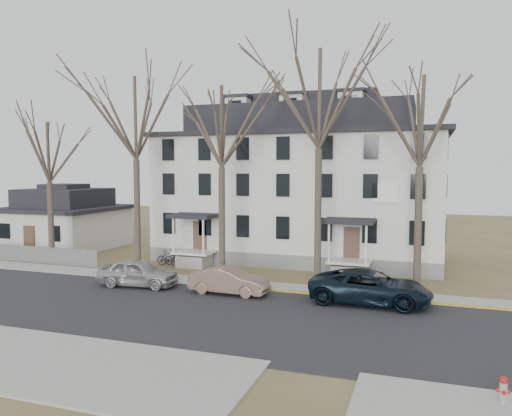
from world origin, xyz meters
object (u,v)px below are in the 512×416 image
at_px(tree_mid_left, 221,120).
at_px(tree_bungalow, 49,148).
at_px(car_tan, 229,281).
at_px(fire_hydrant, 503,390).
at_px(tree_far_left, 135,112).
at_px(bicycle_right, 169,259).
at_px(car_navy, 370,288).
at_px(boarding_house, 301,186).
at_px(small_house, 65,221).
at_px(bicycle_left, 177,259).
at_px(car_silver, 138,273).
at_px(tree_center, 319,90).
at_px(tree_mid_right, 421,113).

height_order(tree_mid_left, tree_bungalow, tree_mid_left).
bearing_deg(car_tan, fire_hydrant, -125.56).
bearing_deg(tree_far_left, tree_mid_left, 0.00).
bearing_deg(tree_mid_left, tree_bungalow, 180.00).
bearing_deg(tree_far_left, bicycle_right, 52.64).
height_order(tree_bungalow, fire_hydrant, tree_bungalow).
relative_size(tree_bungalow, car_navy, 1.82).
relative_size(tree_far_left, tree_bungalow, 1.27).
relative_size(boarding_house, fire_hydrant, 25.10).
bearing_deg(small_house, tree_mid_left, -20.03).
bearing_deg(bicycle_left, boarding_house, -55.38).
xyz_separation_m(small_house, tree_mid_left, (17.00, -6.20, 7.35)).
xyz_separation_m(car_silver, car_navy, (12.80, 0.55, 0.05)).
bearing_deg(small_house, car_navy, -20.33).
relative_size(small_house, car_tan, 2.04).
xyz_separation_m(small_house, bicycle_left, (12.74, -4.07, -1.78)).
relative_size(tree_far_left, car_navy, 2.32).
bearing_deg(small_house, tree_bungalow, -57.16).
bearing_deg(tree_center, bicycle_left, 168.31).
bearing_deg(car_silver, boarding_house, -32.54).
height_order(boarding_house, bicycle_right, boarding_house).
bearing_deg(tree_mid_right, tree_mid_left, 180.00).
height_order(tree_far_left, tree_bungalow, tree_far_left).
height_order(tree_far_left, bicycle_left, tree_far_left).
distance_m(tree_mid_right, car_silver, 17.81).
height_order(tree_mid_left, tree_center, tree_center).
relative_size(tree_mid_left, tree_center, 0.87).
distance_m(tree_mid_left, car_silver, 10.32).
height_order(tree_mid_left, fire_hydrant, tree_mid_left).
bearing_deg(car_silver, tree_bungalow, 61.75).
height_order(boarding_house, tree_mid_left, tree_mid_left).
bearing_deg(tree_far_left, car_tan, -26.44).
bearing_deg(fire_hydrant, tree_center, 121.76).
bearing_deg(small_house, tree_mid_right, -12.27).
bearing_deg(boarding_house, car_tan, -94.28).
bearing_deg(tree_mid_right, bicycle_right, 173.96).
height_order(bicycle_left, bicycle_right, bicycle_right).
distance_m(small_house, tree_mid_right, 30.08).
bearing_deg(tree_mid_right, car_tan, -156.86).
bearing_deg(small_house, bicycle_right, -20.02).
xyz_separation_m(tree_far_left, tree_mid_left, (6.00, 0.00, -0.74)).
height_order(small_house, car_silver, small_house).
height_order(small_house, car_navy, small_house).
bearing_deg(tree_mid_right, car_silver, -164.53).
height_order(tree_mid_left, bicycle_right, tree_mid_left).
bearing_deg(tree_far_left, tree_mid_right, 0.00).
height_order(car_navy, fire_hydrant, car_navy).
xyz_separation_m(tree_mid_right, fire_hydrant, (2.59, -13.06, -9.18)).
distance_m(tree_mid_right, tree_bungalow, 24.54).
bearing_deg(tree_far_left, tree_bungalow, 180.00).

